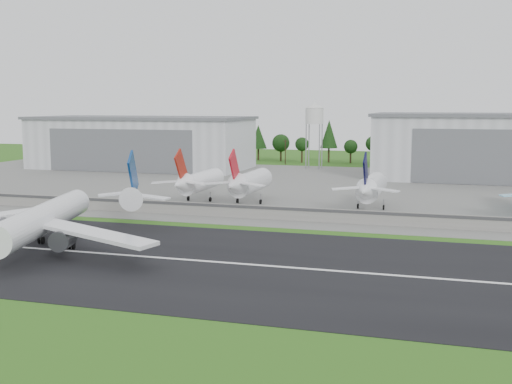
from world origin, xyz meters
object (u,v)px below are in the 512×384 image
(parked_jet_red_b, at_px, (247,183))
(parked_jet_navy, at_px, (371,188))
(main_airliner, at_px, (42,226))
(parked_jet_red_a, at_px, (197,182))

(parked_jet_red_b, relative_size, parked_jet_navy, 1.00)
(main_airliner, distance_m, parked_jet_navy, 87.58)
(parked_jet_red_b, bearing_deg, parked_jet_navy, -0.03)
(main_airliner, xyz_separation_m, parked_jet_navy, (56.40, 67.00, 1.38))
(parked_jet_navy, bearing_deg, parked_jet_red_b, 179.97)
(main_airliner, bearing_deg, parked_jet_red_a, -110.21)
(main_airliner, relative_size, parked_jet_navy, 1.87)
(parked_jet_red_b, xyz_separation_m, parked_jet_navy, (34.99, -0.02, -0.12))
(parked_jet_red_b, distance_m, parked_jet_navy, 34.99)
(parked_jet_red_a, height_order, parked_jet_navy, parked_jet_navy)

